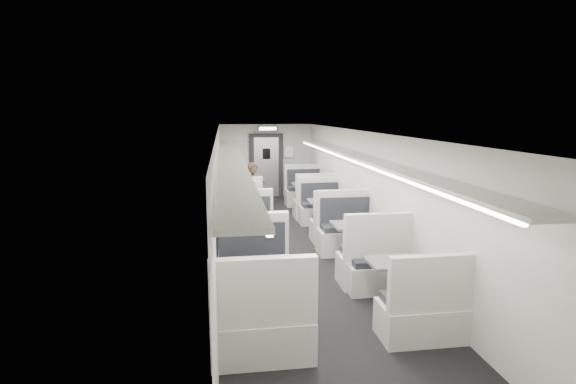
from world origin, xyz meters
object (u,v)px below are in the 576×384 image
object	(u,v)px
booth_left_a	(239,204)
vestibule_door	(266,166)
booth_right_a	(309,197)
booth_right_c	(359,245)
passenger	(254,193)
booth_left_c	(248,245)
booth_right_b	(327,215)
booth_right_d	(398,285)
exit_sign	(268,129)
booth_left_d	(257,292)
booth_left_b	(242,218)

from	to	relation	value
booth_left_a	vestibule_door	distance (m)	3.04
booth_right_a	booth_right_c	size ratio (longest dim) A/B	0.98
booth_right_a	passenger	bearing A→B (deg)	-144.89
booth_left_c	passenger	distance (m)	3.38
booth_right_a	passenger	xyz separation A→B (m)	(-1.65, -1.16, 0.36)
booth_right_b	booth_right_d	size ratio (longest dim) A/B	1.01
booth_right_b	vestibule_door	bearing A→B (deg)	102.45
booth_left_c	exit_sign	world-z (taller)	exit_sign
booth_left_d	passenger	distance (m)	5.53
booth_left_b	booth_right_b	world-z (taller)	booth_left_b
booth_right_d	booth_left_c	bearing A→B (deg)	133.54
booth_left_a	booth_right_d	size ratio (longest dim) A/B	0.98
booth_right_b	booth_right_a	bearing A→B (deg)	90.00
booth_left_a	booth_right_c	bearing A→B (deg)	-64.70
booth_left_c	booth_left_b	bearing A→B (deg)	90.00
exit_sign	booth_left_c	bearing A→B (deg)	-99.01
booth_left_c	booth_left_d	distance (m)	2.17
booth_left_d	passenger	world-z (taller)	passenger
vestibule_door	exit_sign	world-z (taller)	exit_sign
booth_left_c	booth_right_c	world-z (taller)	booth_left_c
booth_left_a	vestibule_door	world-z (taller)	vestibule_door
passenger	exit_sign	world-z (taller)	exit_sign
booth_left_d	vestibule_door	world-z (taller)	vestibule_door
booth_right_d	passenger	size ratio (longest dim) A/B	1.39
booth_left_a	booth_left_d	world-z (taller)	booth_left_d
booth_left_d	exit_sign	bearing A→B (deg)	83.27
booth_left_a	booth_left_d	distance (m)	6.16
booth_right_b	passenger	xyz separation A→B (m)	(-1.65, 1.08, 0.39)
booth_left_a	passenger	size ratio (longest dim) A/B	1.36
booth_right_a	vestibule_door	bearing A→B (deg)	113.62
booth_left_a	booth_right_c	xyz separation A→B (m)	(2.00, -4.23, 0.04)
booth_right_c	booth_left_d	bearing A→B (deg)	-135.96
booth_left_d	booth_right_a	distance (m)	6.97
booth_left_c	booth_left_d	bearing A→B (deg)	-90.00
booth_left_d	passenger	bearing A→B (deg)	86.41
booth_left_c	booth_right_c	distance (m)	2.01
passenger	booth_right_d	bearing A→B (deg)	-77.18
booth_right_b	booth_right_c	xyz separation A→B (m)	(0.00, -2.50, 0.03)
vestibule_door	passenger	bearing A→B (deg)	-100.74
booth_left_c	booth_left_d	world-z (taller)	booth_left_d
booth_right_b	booth_right_c	distance (m)	2.50
booth_left_d	booth_right_c	size ratio (longest dim) A/B	1.02
booth_left_a	exit_sign	size ratio (longest dim) A/B	3.39
booth_left_c	vestibule_door	bearing A→B (deg)	81.63
booth_left_c	booth_right_d	bearing A→B (deg)	-46.46
booth_right_a	booth_right_c	bearing A→B (deg)	-90.00
booth_left_a	booth_right_b	distance (m)	2.65
booth_left_b	vestibule_door	xyz separation A→B (m)	(1.00, 4.59, 0.64)
booth_left_c	booth_right_c	bearing A→B (deg)	-6.67
booth_right_b	booth_right_d	distance (m)	4.37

